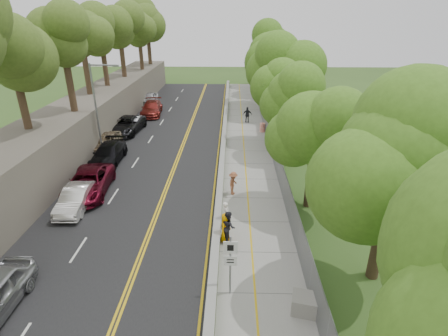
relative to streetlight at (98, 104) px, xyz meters
name	(u,v)px	position (x,y,z in m)	size (l,w,h in m)	color
ground	(211,252)	(10.46, -14.00, -4.64)	(140.00, 140.00, 0.00)	#33511E
road	(163,150)	(5.06, 1.00, -4.62)	(11.20, 66.00, 0.04)	black
sidewalk	(248,151)	(13.01, 1.00, -4.61)	(4.20, 66.00, 0.05)	gray
jersey_barrier	(223,148)	(10.71, 1.00, -4.34)	(0.42, 66.00, 0.60)	#86C922
rock_embankment	(73,129)	(-3.04, 1.00, -2.64)	(5.00, 66.00, 4.00)	#595147
chainlink_fence	(271,141)	(15.11, 1.00, -3.64)	(0.04, 66.00, 2.00)	slate
trees_embankment	(61,30)	(-2.54, 1.00, 5.86)	(6.40, 66.00, 13.00)	#557426
trees_fenceside	(303,75)	(17.46, 1.00, 2.36)	(7.00, 66.00, 14.00)	#538A24
streetlight	(98,104)	(0.00, 0.00, 0.00)	(2.52, 0.22, 8.00)	gray
signpost	(230,259)	(11.51, -17.02, -2.68)	(0.62, 0.09, 3.10)	gray
construction_barrel	(262,127)	(14.76, 6.72, -4.12)	(0.57, 0.57, 0.94)	#FF462B
concrete_block	(306,304)	(14.76, -18.00, -4.19)	(1.21, 0.91, 0.81)	slate
car_1	(76,198)	(1.46, -9.64, -3.87)	(1.54, 4.43, 1.46)	white
car_2	(88,183)	(1.46, -7.56, -3.79)	(2.69, 5.83, 1.62)	#55091A
car_3	(108,154)	(1.04, -2.01, -3.81)	(2.21, 5.43, 1.58)	black
car_4	(106,142)	(-0.14, 0.96, -3.81)	(1.86, 4.61, 1.57)	tan
car_5	(133,123)	(0.69, 7.13, -3.91)	(1.47, 4.21, 1.39)	silver
car_6	(127,125)	(0.32, 6.13, -3.78)	(2.73, 5.93, 1.65)	black
car_7	(152,108)	(1.46, 13.23, -3.77)	(2.32, 5.71, 1.66)	maroon
car_8	(149,98)	(-0.14, 19.10, -3.85)	(1.77, 4.40, 1.50)	silver
painter_0	(225,228)	(11.21, -13.00, -3.72)	(0.85, 0.55, 1.74)	orange
painter_1	(226,214)	(11.21, -11.53, -3.77)	(0.60, 0.39, 1.64)	white
painter_2	(228,227)	(11.37, -13.00, -3.65)	(0.91, 0.71, 1.87)	black
painter_3	(233,183)	(11.65, -7.47, -3.74)	(1.09, 0.63, 1.69)	#985637
person_far	(247,115)	(13.27, 10.17, -3.68)	(1.07, 0.44, 1.82)	black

